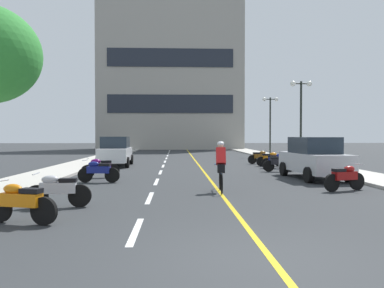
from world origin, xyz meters
The scene contains 31 objects.
ground_plane centered at (0.00, 21.00, 0.00)m, with size 140.00×140.00×0.00m, color #2D3033.
curb_left centered at (-7.20, 24.00, 0.06)m, with size 2.40×72.00×0.12m, color #B7B2A8.
curb_right centered at (7.20, 24.00, 0.06)m, with size 2.40×72.00×0.12m, color #B7B2A8.
lane_dash_0 centered at (-2.00, 2.00, 0.00)m, with size 0.14×2.20×0.01m, color silver.
lane_dash_1 centered at (-2.00, 6.00, 0.00)m, with size 0.14×2.20×0.01m, color silver.
lane_dash_2 centered at (-2.00, 10.00, 0.00)m, with size 0.14×2.20×0.01m, color silver.
lane_dash_3 centered at (-2.00, 14.00, 0.00)m, with size 0.14×2.20×0.01m, color silver.
lane_dash_4 centered at (-2.00, 18.00, 0.00)m, with size 0.14×2.20×0.01m, color silver.
lane_dash_5 centered at (-2.00, 22.00, 0.00)m, with size 0.14×2.20×0.01m, color silver.
lane_dash_6 centered at (-2.00, 26.00, 0.00)m, with size 0.14×2.20×0.01m, color silver.
lane_dash_7 centered at (-2.00, 30.00, 0.00)m, with size 0.14×2.20×0.01m, color silver.
lane_dash_8 centered at (-2.00, 34.00, 0.00)m, with size 0.14×2.20×0.01m, color silver.
lane_dash_9 centered at (-2.00, 38.00, 0.00)m, with size 0.14×2.20×0.01m, color silver.
lane_dash_10 centered at (-2.00, 42.00, 0.00)m, with size 0.14×2.20×0.01m, color silver.
lane_dash_11 centered at (-2.00, 46.00, 0.00)m, with size 0.14×2.20×0.01m, color silver.
centre_line_yellow centered at (0.25, 24.00, 0.00)m, with size 0.12×66.00×0.01m, color gold.
office_building centered at (-1.92, 48.02, 10.18)m, with size 19.85×6.15×20.36m.
street_lamp_mid centered at (7.06, 19.27, 4.03)m, with size 1.46×0.36×5.38m.
street_lamp_far centered at (7.37, 28.71, 3.95)m, with size 1.46×0.36×5.26m.
parked_car_near centered at (4.82, 10.79, 0.92)m, with size 2.16×4.31×1.82m.
parked_car_mid centered at (-4.95, 18.16, 0.92)m, with size 2.03×4.25×1.82m.
motorcycle_0 centered at (-4.52, 2.71, 0.47)m, with size 1.66×0.72×0.92m.
motorcycle_1 centered at (-4.30, 4.53, 0.47)m, with size 1.70×0.60×0.92m.
motorcycle_2 centered at (4.55, 7.16, 0.47)m, with size 1.63×0.81×0.92m.
motorcycle_3 centered at (-4.32, 9.83, 0.47)m, with size 1.70×0.60×0.92m.
motorcycle_4 centered at (-4.58, 11.52, 0.47)m, with size 1.64×0.79×0.92m.
motorcycle_5 centered at (4.19, 14.08, 0.47)m, with size 1.70×0.60×0.92m.
motorcycle_6 centered at (4.54, 15.92, 0.47)m, with size 1.70×0.60×0.92m.
motorcycle_7 centered at (4.58, 17.54, 0.47)m, with size 1.70×0.60×0.92m.
motorcycle_8 centered at (4.41, 19.59, 0.47)m, with size 1.68×0.66×0.92m.
cyclist_rider centered at (0.31, 7.22, 0.89)m, with size 0.42×1.77×1.71m.
Camera 1 is at (-1.20, -5.48, 1.88)m, focal length 35.49 mm.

